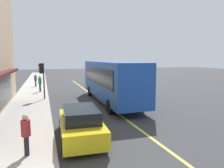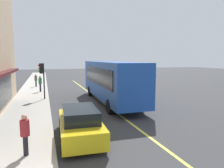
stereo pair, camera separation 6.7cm
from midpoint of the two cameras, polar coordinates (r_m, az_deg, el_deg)
The scene contains 9 objects.
ground at distance 18.65m, azimuth -3.37°, elevation -4.63°, with size 120.00×120.00×0.00m, color #38383A.
sidewalk at distance 18.07m, azimuth -21.95°, elevation -5.27°, with size 80.00×3.13×0.15m, color #B2ADA3.
lane_centre_stripe at distance 18.65m, azimuth -3.37°, elevation -4.62°, with size 36.00×0.16×0.01m, color #D8D14C.
bus at distance 17.66m, azimuth -0.47°, elevation 1.24°, with size 11.18×2.80×3.50m.
traffic_light at distance 19.41m, azimuth -18.92°, elevation 3.01°, with size 0.30×0.52×3.20m.
car_yellow at distance 9.90m, azimuth -8.86°, elevation -10.80°, with size 4.39×2.04×1.52m.
pedestrian_waiting at distance 28.43m, azimuth -20.43°, elevation 1.24°, with size 0.34×0.34×1.63m.
pedestrian_by_curb at distance 8.46m, azimuth -22.89°, elevation -11.90°, with size 0.34×0.34×1.58m.
pedestrian_at_corner at distance 23.88m, azimuth -19.36°, elevation 0.48°, with size 0.34×0.34×1.76m.
Camera 1 is at (-17.64, 4.77, 3.75)m, focal length 33.14 mm.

